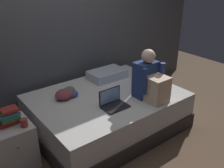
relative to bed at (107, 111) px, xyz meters
name	(u,v)px	position (x,y,z in m)	size (l,w,h in m)	color
ground_plane	(109,142)	(-0.20, -0.30, -0.26)	(8.00, 8.00, 0.00)	brown
wall_back	(58,25)	(-0.20, 0.90, 1.09)	(5.60, 0.10, 2.70)	#4C4F54
bed	(107,111)	(0.00, 0.00, 0.00)	(2.00, 1.50, 0.53)	#332D2B
nightstand	(13,146)	(-1.30, 0.03, 0.01)	(0.44, 0.46, 0.55)	beige
person_sitting	(150,81)	(0.39, -0.42, 0.52)	(0.39, 0.44, 0.66)	navy
laptop	(113,102)	(-0.13, -0.30, 0.32)	(0.32, 0.23, 0.22)	black
pillow	(107,74)	(0.34, 0.45, 0.33)	(0.56, 0.36, 0.13)	silver
book_stack	(9,117)	(-1.28, 0.06, 0.38)	(0.24, 0.17, 0.19)	#9E2D28
mug	(24,123)	(-1.17, -0.09, 0.33)	(0.08, 0.08, 0.09)	#933833
clothes_pile	(66,93)	(-0.47, 0.28, 0.32)	(0.34, 0.28, 0.13)	#8E3D47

